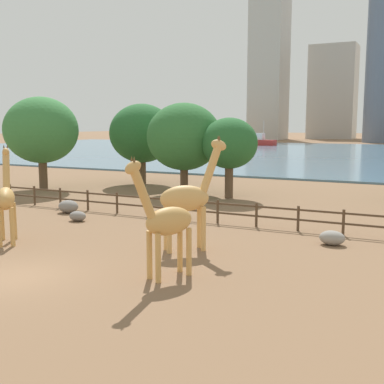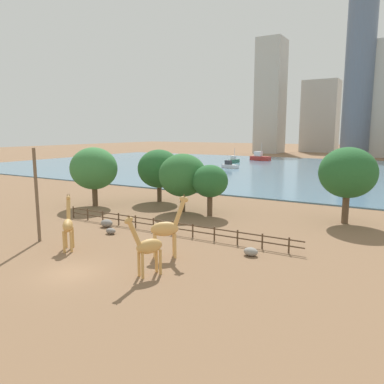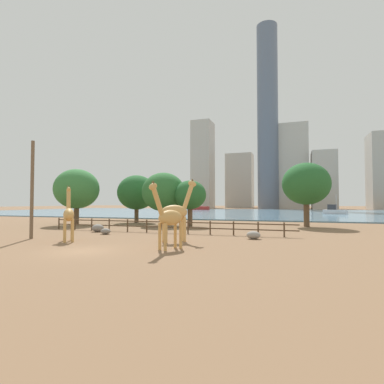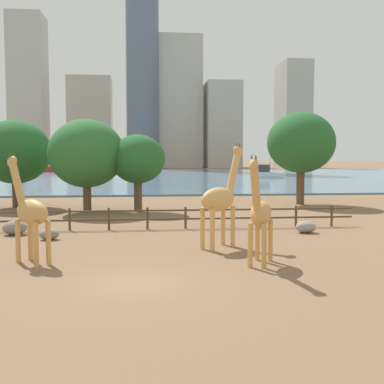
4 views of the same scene
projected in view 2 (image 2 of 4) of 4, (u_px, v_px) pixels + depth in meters
name	position (u px, v px, depth m)	size (l,w,h in m)	color
ground_plane	(320.00, 170.00, 94.02)	(400.00, 400.00, 0.00)	brown
harbor_water	(317.00, 171.00, 91.45)	(180.00, 86.00, 0.20)	slate
giraffe_tall	(68.00, 225.00, 30.85)	(2.34, 2.48, 4.51)	tan
giraffe_companion	(147.00, 246.00, 25.15)	(1.68, 2.76, 4.44)	tan
giraffe_young	(167.00, 229.00, 28.82)	(2.67, 2.45, 5.00)	tan
utility_pole	(37.00, 195.00, 32.83)	(0.28, 0.28, 8.32)	brown
boulder_near_fence	(111.00, 231.00, 35.85)	(1.02, 0.76, 0.57)	gray
boulder_by_pole	(107.00, 223.00, 38.42)	(1.29, 1.06, 0.79)	gray
boulder_small	(251.00, 252.00, 29.53)	(1.16, 0.88, 0.66)	gray
enclosure_fence	(166.00, 225.00, 36.17)	(26.12, 0.14, 1.30)	#4C3826
tree_left_large	(94.00, 169.00, 48.66)	(6.08, 6.08, 7.70)	brown
tree_center_broad	(183.00, 175.00, 45.23)	(5.79, 5.79, 7.09)	brown
tree_right_tall	(210.00, 181.00, 43.12)	(4.17, 4.17, 5.93)	brown
tree_left_small	(348.00, 173.00, 39.20)	(5.93, 5.93, 8.12)	brown
tree_right_small	(159.00, 169.00, 51.71)	(5.89, 5.89, 7.27)	brown
boat_ferry	(234.00, 160.00, 115.46)	(1.78, 4.85, 4.35)	#337259
boat_sailboat	(260.00, 157.00, 124.06)	(7.02, 3.48, 6.04)	#B22D28
boat_barge	(230.00, 165.00, 98.09)	(4.85, 2.67, 2.02)	silver
skyline_tower_glass	(362.00, 29.00, 135.53)	(10.32, 10.32, 93.05)	slate
skyline_block_left	(320.00, 117.00, 177.10)	(16.10, 12.03, 33.18)	#B7B2A8
skyline_block_right	(271.00, 97.00, 167.81)	(11.07, 12.89, 49.89)	#B7B2A8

